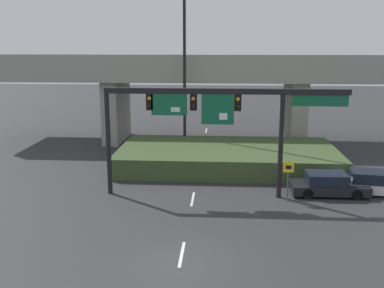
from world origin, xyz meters
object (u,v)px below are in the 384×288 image
object	(u,v)px
parked_sedan_mid_right	(373,183)
highway_light_pole_near	(184,39)
speed_limit_sign	(288,175)
parked_sedan_near_right	(328,185)
signal_gantry	(212,111)

from	to	relation	value
parked_sedan_mid_right	highway_light_pole_near	bearing A→B (deg)	150.12
highway_light_pole_near	speed_limit_sign	bearing A→B (deg)	-58.54
speed_limit_sign	highway_light_pole_near	distance (m)	15.26
parked_sedan_near_right	signal_gantry	bearing A→B (deg)	-175.00
signal_gantry	speed_limit_sign	bearing A→B (deg)	-7.87
speed_limit_sign	parked_sedan_near_right	bearing A→B (deg)	25.97
speed_limit_sign	parked_sedan_mid_right	distance (m)	5.75
parked_sedan_near_right	parked_sedan_mid_right	size ratio (longest dim) A/B	0.93
highway_light_pole_near	parked_sedan_near_right	world-z (taller)	highway_light_pole_near
highway_light_pole_near	parked_sedan_near_right	distance (m)	16.24
highway_light_pole_near	parked_sedan_mid_right	bearing A→B (deg)	-37.72
speed_limit_sign	parked_sedan_near_right	distance (m)	3.03
signal_gantry	speed_limit_sign	size ratio (longest dim) A/B	5.88
signal_gantry	speed_limit_sign	world-z (taller)	signal_gantry
highway_light_pole_near	parked_sedan_near_right	size ratio (longest dim) A/B	3.92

